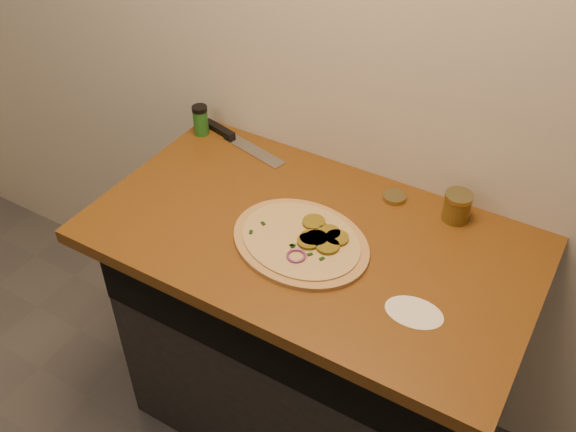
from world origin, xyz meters
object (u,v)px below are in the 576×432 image
Objects in this scene: pizza at (302,241)px; salsa_jar at (457,207)px; spice_shaker at (201,120)px; chefs_knife at (235,139)px.

pizza is 0.44m from salsa_jar.
spice_shaker is (-0.86, -0.00, 0.01)m from salsa_jar.
chefs_knife is 0.74m from salsa_jar.
spice_shaker is at bearing 151.50° from pizza.
spice_shaker is at bearing -170.87° from chefs_knife.
spice_shaker is (-0.12, -0.02, 0.04)m from chefs_knife.
salsa_jar is (0.31, 0.30, 0.03)m from pizza.
chefs_knife is 3.50× the size of spice_shaker.
chefs_knife is 0.13m from spice_shaker.
chefs_knife is 4.16× the size of salsa_jar.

